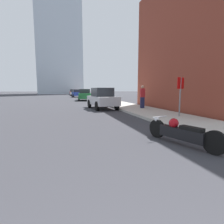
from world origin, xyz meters
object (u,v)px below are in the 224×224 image
Objects in this scene: motorcycle at (181,132)px; parked_car_silver at (102,98)px; stop_sign at (180,90)px; parked_car_white at (74,93)px; parked_car_red at (72,92)px; parked_car_green at (85,95)px; parked_car_blue at (77,93)px; pedestrian at (142,96)px.

motorcycle is 0.57× the size of parked_car_silver.
motorcycle is at bearing -125.94° from stop_sign.
stop_sign is at bearing -79.79° from parked_car_white.
parked_car_red reaches higher than motorcycle.
parked_car_green is 1.11× the size of parked_car_blue.
motorcycle is 58.13m from parked_car_red.
pedestrian reaches higher than motorcycle.
parked_car_green is 24.58m from parked_car_white.
stop_sign reaches higher than parked_car_green.
parked_car_white is at bearing 73.41° from motorcycle.
parked_car_white is (-0.39, 47.02, 0.46)m from motorcycle.
pedestrian is at bearing -85.46° from parked_car_red.
parked_car_white is 2.13× the size of stop_sign.
parked_car_red is (-0.25, 58.13, 0.51)m from motorcycle.
parked_car_green is at bearing 101.69° from pedestrian.
motorcycle is 0.50× the size of parked_car_green.
stop_sign reaches higher than parked_car_red.
motorcycle is at bearing -93.64° from parked_car_blue.
parked_car_white is at bearing 85.13° from parked_car_silver.
parked_car_silver is (-0.10, 10.13, 0.51)m from motorcycle.
parked_car_blue reaches higher than parked_car_white.
parked_car_white is 43.26m from stop_sign.
parked_car_white is at bearing 94.66° from pedestrian.
parked_car_blue is 11.61m from parked_car_white.
stop_sign is at bearing -75.35° from parked_car_green.
stop_sign is 1.17× the size of pedestrian.
motorcycle is 10.15m from parked_car_silver.
stop_sign is at bearing -85.68° from parked_car_red.
pedestrian is at bearing 54.78° from motorcycle.
parked_car_blue is 0.96× the size of parked_car_white.
parked_car_silver is 3.34m from pedestrian.
pedestrian is (2.76, 8.41, 0.71)m from motorcycle.
parked_car_silver is at bearing -83.59° from parked_car_white.
parked_car_silver is 6.93m from stop_sign.
pedestrian is at bearing -87.63° from parked_car_blue.
parked_car_blue is 2.38× the size of pedestrian.
pedestrian reaches higher than parked_car_red.
parked_car_silver is 2.01× the size of stop_sign.
parked_car_green reaches higher than parked_car_blue.
motorcycle is 4.95m from stop_sign.
parked_car_blue is 2.04× the size of stop_sign.
pedestrian is (2.90, -14.03, 0.22)m from parked_car_green.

